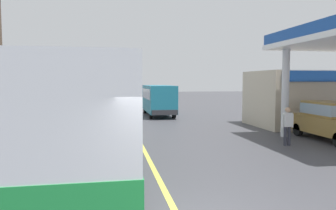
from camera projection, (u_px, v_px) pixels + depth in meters
ground at (127, 116)px, 25.55m from camera, size 120.00×120.00×0.00m
lane_divider_stripe at (131, 124)px, 20.65m from camera, size 0.16×50.00×0.01m
coach_bus_main at (89, 113)px, 10.71m from camera, size 2.60×11.04×3.69m
gas_station_roadside at (332, 84)px, 18.07m from camera, size 9.10×11.95×5.10m
car_at_pump at (330, 119)px, 15.02m from camera, size 1.70×4.20×1.82m
minibus_opposing_lane at (158, 98)px, 25.95m from camera, size 2.04×6.13×2.44m
pedestrian_near_pump at (287, 124)px, 13.82m from camera, size 0.55×0.22×1.66m
car_trailing_behind_bus at (101, 103)px, 26.24m from camera, size 1.70×4.20×1.82m
utility_pole_roadside at (0, 60)px, 14.52m from camera, size 1.80×0.24×7.12m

